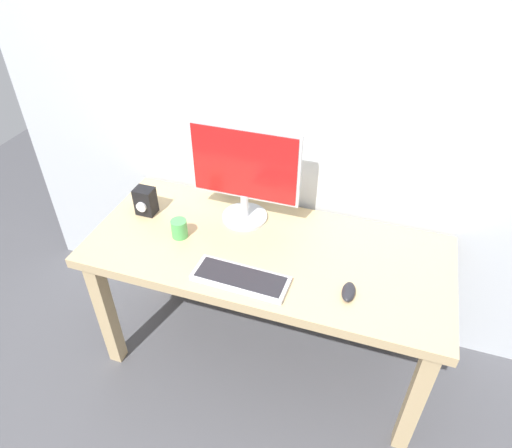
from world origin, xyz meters
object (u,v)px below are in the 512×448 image
at_px(desk, 266,264).
at_px(coffee_mug, 179,229).
at_px(monitor, 245,172).
at_px(audio_controller, 145,201).
at_px(keyboard_primary, 241,278).
at_px(mouse, 348,292).

relative_size(desk, coffee_mug, 18.49).
xyz_separation_m(desk, monitor, (-0.16, 0.18, 0.34)).
xyz_separation_m(desk, audio_controller, (-0.62, 0.07, 0.16)).
bearing_deg(keyboard_primary, mouse, 8.22).
xyz_separation_m(mouse, audio_controller, (-1.00, 0.23, 0.05)).
height_order(keyboard_primary, mouse, mouse).
distance_m(keyboard_primary, audio_controller, 0.65).
bearing_deg(mouse, audio_controller, 165.53).
bearing_deg(coffee_mug, desk, 6.46).
relative_size(monitor, mouse, 4.77).
bearing_deg(coffee_mug, audio_controller, 154.15).
bearing_deg(desk, monitor, 131.78).
xyz_separation_m(desk, coffee_mug, (-0.39, -0.04, 0.13)).
relative_size(desk, monitor, 3.14).
distance_m(monitor, keyboard_primary, 0.48).
distance_m(desk, keyboard_primary, 0.25).
bearing_deg(monitor, coffee_mug, -135.46).
xyz_separation_m(desk, mouse, (0.38, -0.16, 0.11)).
bearing_deg(desk, audio_controller, 173.95).
distance_m(monitor, mouse, 0.68).
height_order(monitor, audio_controller, monitor).
relative_size(desk, mouse, 14.99).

